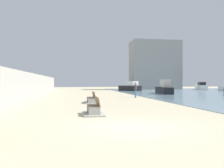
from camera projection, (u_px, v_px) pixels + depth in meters
ground_plane at (93, 97)px, 26.84m from camera, size 120.00×120.00×0.00m
seawall at (26, 85)px, 25.58m from camera, size 0.80×64.00×2.87m
bench_near at (94, 110)px, 12.59m from camera, size 1.11×2.11×0.98m
bench_far at (91, 100)px, 19.59m from camera, size 1.16×2.13×0.98m
person_walking at (135, 89)px, 26.21m from camera, size 0.41×0.39×1.77m
boat_nearest at (164, 88)px, 35.30m from camera, size 2.64×6.81×2.16m
boat_distant at (130, 87)px, 47.24m from camera, size 4.38×5.04×1.96m
boat_far_left at (201, 87)px, 53.59m from camera, size 4.38×7.65×1.79m
harbor_building at (155, 65)px, 57.39m from camera, size 12.00×6.00×12.07m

